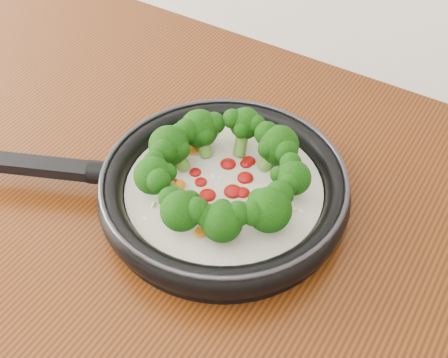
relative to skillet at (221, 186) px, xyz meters
The scene contains 1 object.
skillet is the anchor object (origin of this frame).
Camera 1 is at (0.25, 0.64, 1.50)m, focal length 46.78 mm.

